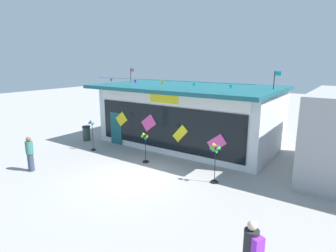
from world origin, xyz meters
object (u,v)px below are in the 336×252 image
at_px(wind_spinner_far_left, 92,131).
at_px(person_near_camera, 30,154).
at_px(wind_spinner_left, 145,145).
at_px(trash_bin, 87,133).
at_px(kite_shop_building, 190,114).
at_px(wind_spinner_center_left, 215,156).

height_order(wind_spinner_far_left, person_near_camera, wind_spinner_far_left).
xyz_separation_m(wind_spinner_left, trash_bin, (-5.80, 1.03, -0.47)).
xyz_separation_m(person_near_camera, trash_bin, (-2.08, 5.01, -0.37)).
bearing_deg(kite_shop_building, trash_bin, -150.77).
distance_m(wind_spinner_far_left, person_near_camera, 3.82).
distance_m(kite_shop_building, wind_spinner_far_left, 5.99).
bearing_deg(kite_shop_building, wind_spinner_center_left, -49.42).
bearing_deg(wind_spinner_left, wind_spinner_center_left, -3.75).
height_order(wind_spinner_far_left, wind_spinner_left, wind_spinner_far_left).
bearing_deg(person_near_camera, wind_spinner_center_left, 94.09).
bearing_deg(wind_spinner_far_left, trash_bin, 148.97).
bearing_deg(wind_spinner_left, person_near_camera, -133.11).
xyz_separation_m(wind_spinner_far_left, wind_spinner_left, (3.80, 0.17, -0.19)).
height_order(kite_shop_building, person_near_camera, kite_shop_building).
xyz_separation_m(kite_shop_building, wind_spinner_far_left, (-3.89, -4.50, -0.72)).
relative_size(kite_shop_building, person_near_camera, 6.36).
xyz_separation_m(wind_spinner_far_left, trash_bin, (-2.00, 1.20, -0.66)).
height_order(wind_spinner_left, person_near_camera, person_near_camera).
bearing_deg(person_near_camera, kite_shop_building, 133.79).
relative_size(wind_spinner_center_left, trash_bin, 1.85).
xyz_separation_m(wind_spinner_far_left, person_near_camera, (0.07, -3.81, -0.29)).
bearing_deg(trash_bin, wind_spinner_far_left, -31.03).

